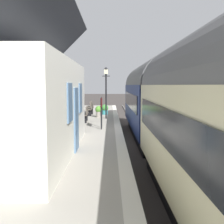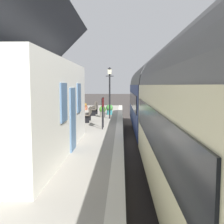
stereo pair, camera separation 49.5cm
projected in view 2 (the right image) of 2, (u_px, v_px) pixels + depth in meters
name	position (u px, v px, depth m)	size (l,w,h in m)	color
ground_plane	(143.00, 145.00, 14.01)	(160.00, 160.00, 0.00)	#383330
platform	(68.00, 136.00, 14.10)	(32.00, 5.59, 0.81)	gray
platform_edge_coping	(119.00, 128.00, 13.97)	(32.00, 0.36, 0.02)	beige
rail_near	(175.00, 143.00, 13.95)	(52.00, 0.08, 0.14)	gray
rail_far	(146.00, 143.00, 14.00)	(52.00, 0.08, 0.14)	gray
train	(172.00, 105.00, 10.84)	(19.80, 2.73, 4.32)	black
station_building	(17.00, 102.00, 8.85)	(7.96, 3.60, 5.73)	silver
bench_near_building	(88.00, 114.00, 16.56)	(1.41, 0.47, 0.88)	brown
bench_platform_end	(95.00, 106.00, 22.38)	(1.41, 0.47, 0.88)	brown
bench_mid_platform	(95.00, 109.00, 20.24)	(1.42, 0.50, 0.88)	brown
planter_bench_left	(71.00, 106.00, 22.81)	(0.58, 0.58, 0.92)	gray
planter_corner_building	(102.00, 111.00, 18.93)	(0.44, 0.44, 0.78)	gray
planter_edge_far	(109.00, 109.00, 20.64)	(0.51, 0.51, 0.75)	teal
planter_bench_right	(85.00, 107.00, 24.61)	(0.81, 0.32, 0.59)	#9E5138
planter_by_door	(78.00, 112.00, 19.99)	(0.78, 0.32, 0.56)	black
planter_edge_near	(60.00, 119.00, 14.71)	(0.51, 0.51, 0.82)	gray
lamp_post_platform	(110.00, 82.00, 17.98)	(0.32, 0.50, 3.34)	black
station_sign_board	(103.00, 105.00, 13.96)	(0.96, 0.06, 1.57)	black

